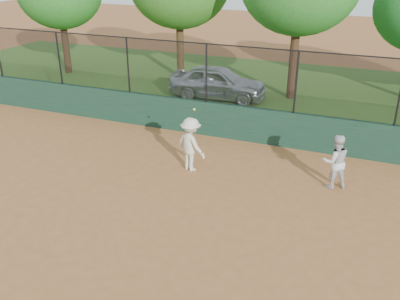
% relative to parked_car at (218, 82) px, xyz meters
% --- Properties ---
extents(ground, '(80.00, 80.00, 0.00)m').
position_rel_parked_car_xyz_m(ground, '(1.55, -10.13, -0.71)').
color(ground, '#A66435').
rests_on(ground, ground).
extents(back_wall, '(26.00, 0.20, 1.20)m').
position_rel_parked_car_xyz_m(back_wall, '(1.55, -4.13, -0.11)').
color(back_wall, '#1B3B29').
rests_on(back_wall, ground).
extents(grass_strip, '(36.00, 12.00, 0.01)m').
position_rel_parked_car_xyz_m(grass_strip, '(1.55, 1.87, -0.71)').
color(grass_strip, '#325A1C').
rests_on(grass_strip, ground).
extents(parked_car, '(4.27, 1.92, 1.42)m').
position_rel_parked_car_xyz_m(parked_car, '(0.00, 0.00, 0.00)').
color(parked_car, '#B5BABF').
rests_on(parked_car, ground).
extents(player_second, '(0.93, 0.85, 1.53)m').
position_rel_parked_car_xyz_m(player_second, '(5.65, -6.37, 0.06)').
color(player_second, silver).
rests_on(player_second, ground).
extents(player_main, '(1.20, 0.98, 2.06)m').
position_rel_parked_car_xyz_m(player_main, '(1.63, -6.86, 0.10)').
color(player_main, beige).
rests_on(player_main, ground).
extents(fence_assembly, '(26.00, 0.06, 2.00)m').
position_rel_parked_car_xyz_m(fence_assembly, '(1.52, -4.13, 1.52)').
color(fence_assembly, black).
rests_on(fence_assembly, back_wall).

